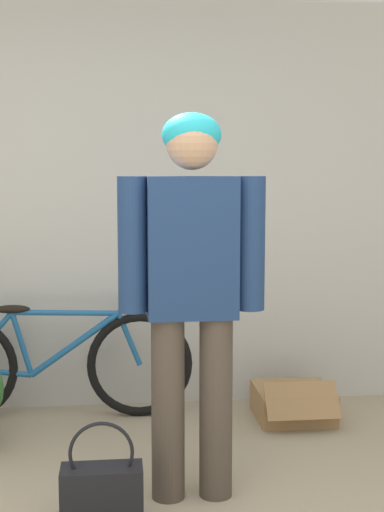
{
  "coord_description": "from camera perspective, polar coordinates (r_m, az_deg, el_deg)",
  "views": [
    {
      "loc": [
        -0.03,
        -2.18,
        1.53
      ],
      "look_at": [
        0.31,
        1.01,
        1.14
      ],
      "focal_mm": 50.0,
      "sensor_mm": 36.0,
      "label": 1
    }
  ],
  "objects": [
    {
      "name": "bicycle",
      "position": [
        4.51,
        -11.12,
        -8.43
      ],
      "size": [
        1.73,
        0.46,
        0.73
      ],
      "rotation": [
        0.0,
        0.0,
        -0.02
      ],
      "color": "black",
      "rests_on": "ground_plane"
    },
    {
      "name": "cardboard_box",
      "position": [
        4.55,
        8.09,
        -11.55
      ],
      "size": [
        0.46,
        0.51,
        0.28
      ],
      "color": "#A87F51",
      "rests_on": "ground_plane"
    },
    {
      "name": "wall_back",
      "position": [
        4.6,
        -5.72,
        3.97
      ],
      "size": [
        8.0,
        0.07,
        2.6
      ],
      "color": "silver",
      "rests_on": "ground_plane"
    },
    {
      "name": "person",
      "position": [
        3.24,
        -0.0,
        -1.66
      ],
      "size": [
        0.67,
        0.26,
        1.79
      ],
      "rotation": [
        0.0,
        0.0,
        0.02
      ],
      "color": "#4C4238",
      "rests_on": "ground_plane"
    },
    {
      "name": "handbag",
      "position": [
        3.28,
        -7.22,
        -18.2
      ],
      "size": [
        0.36,
        0.16,
        0.46
      ],
      "color": "black",
      "rests_on": "ground_plane"
    }
  ]
}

